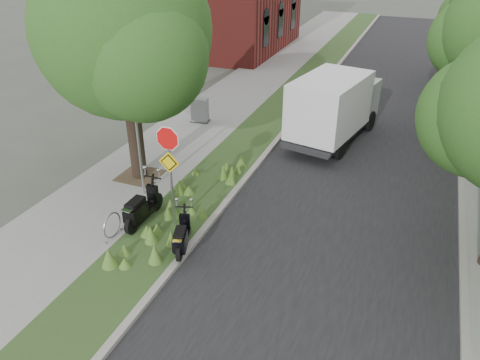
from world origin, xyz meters
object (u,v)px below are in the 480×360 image
object	(u,v)px
scooter_far	(181,240)
sign_assembly	(169,157)
utility_cabinet	(200,110)
scooter_near	(140,212)
box_truck	(334,105)

from	to	relation	value
scooter_far	sign_assembly	bearing A→B (deg)	127.94
utility_cabinet	scooter_near	bearing A→B (deg)	-75.96
scooter_near	box_truck	xyz separation A→B (m)	(3.82, 8.37, 0.98)
scooter_near	scooter_far	size ratio (longest dim) A/B	1.24
box_truck	sign_assembly	bearing A→B (deg)	-110.06
scooter_near	box_truck	size ratio (longest dim) A/B	0.35
scooter_near	scooter_far	distance (m)	1.85
sign_assembly	box_truck	world-z (taller)	sign_assembly
scooter_near	utility_cabinet	size ratio (longest dim) A/B	1.80
scooter_far	scooter_near	bearing A→B (deg)	158.35
sign_assembly	scooter_near	bearing A→B (deg)	-157.74
sign_assembly	scooter_near	xyz separation A→B (m)	(-0.90, -0.37, -1.76)
box_truck	utility_cabinet	size ratio (longest dim) A/B	5.21
scooter_far	utility_cabinet	world-z (taller)	utility_cabinet
scooter_near	sign_assembly	bearing A→B (deg)	22.26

